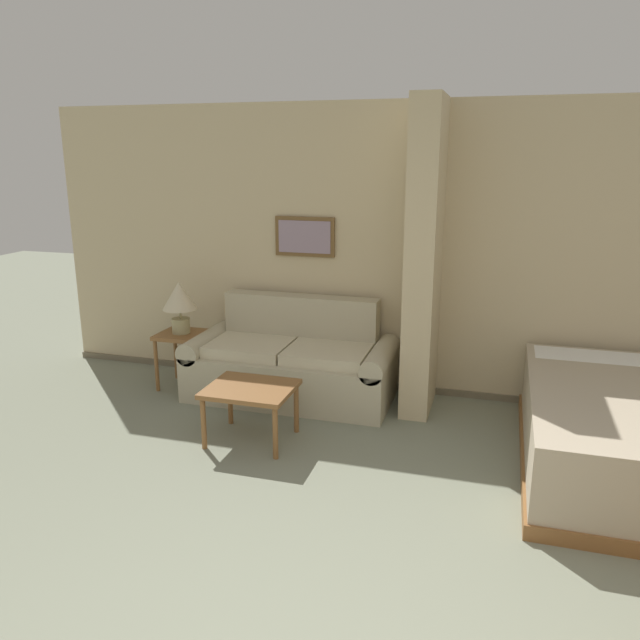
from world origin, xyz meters
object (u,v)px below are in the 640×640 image
object	(u,v)px
couch	(292,363)
coffee_table	(251,393)
bed	(639,433)
table_lamp	(180,300)

from	to	relation	value
couch	coffee_table	xyz separation A→B (m)	(-0.00, -0.96, 0.07)
coffee_table	bed	bearing A→B (deg)	6.09
coffee_table	table_lamp	distance (m)	1.46
couch	bed	distance (m)	2.84
couch	coffee_table	size ratio (longest dim) A/B	2.83
table_lamp	bed	xyz separation A→B (m)	(3.82, -0.60, -0.56)
table_lamp	bed	bearing A→B (deg)	-8.87
couch	bed	bearing A→B (deg)	-13.63
couch	bed	xyz separation A→B (m)	(2.76, -0.67, -0.02)
couch	coffee_table	bearing A→B (deg)	-90.08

